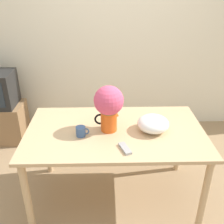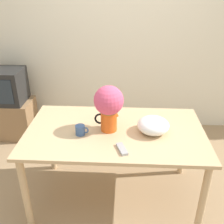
# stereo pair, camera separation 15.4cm
# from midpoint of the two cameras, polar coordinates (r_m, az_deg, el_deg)

# --- Properties ---
(ground_plane) EXTENTS (12.00, 12.00, 0.00)m
(ground_plane) POSITION_cam_midpoint_polar(r_m,az_deg,el_deg) (2.66, -0.77, -19.76)
(ground_plane) COLOR #9E7F5B
(wall_back) EXTENTS (8.00, 0.05, 2.60)m
(wall_back) POSITION_cam_midpoint_polar(r_m,az_deg,el_deg) (3.54, -1.24, 16.57)
(wall_back) COLOR #EDE5CC
(wall_back) RESTS_ON ground_plane
(table) EXTENTS (1.55, 0.91, 0.76)m
(table) POSITION_cam_midpoint_polar(r_m,az_deg,el_deg) (2.33, -1.23, -5.90)
(table) COLOR tan
(table) RESTS_ON ground_plane
(flower_vase) EXTENTS (0.25, 0.25, 0.41)m
(flower_vase) POSITION_cam_midpoint_polar(r_m,az_deg,el_deg) (2.18, -2.75, 1.54)
(flower_vase) COLOR #E05619
(flower_vase) RESTS_ON table
(coffee_mug) EXTENTS (0.11, 0.08, 0.08)m
(coffee_mug) POSITION_cam_midpoint_polar(r_m,az_deg,el_deg) (2.21, -8.75, -4.22)
(coffee_mug) COLOR #385689
(coffee_mug) RESTS_ON table
(white_bowl) EXTENTS (0.27, 0.27, 0.14)m
(white_bowl) POSITION_cam_midpoint_polar(r_m,az_deg,el_deg) (2.26, 7.00, -2.55)
(white_bowl) COLOR white
(white_bowl) RESTS_ON table
(remote_control) EXTENTS (0.10, 0.17, 0.02)m
(remote_control) POSITION_cam_midpoint_polar(r_m,az_deg,el_deg) (2.03, 0.67, -7.99)
(remote_control) COLOR #999999
(remote_control) RESTS_ON table
(tv_stand) EXTENTS (0.66, 0.43, 0.50)m
(tv_stand) POSITION_cam_midpoint_polar(r_m,az_deg,el_deg) (3.79, -24.30, -2.06)
(tv_stand) COLOR #8E6B47
(tv_stand) RESTS_ON ground_plane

